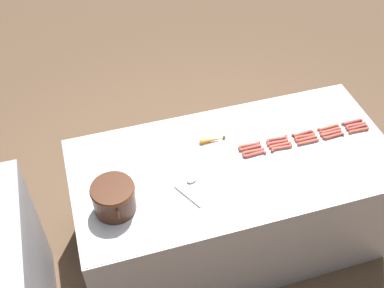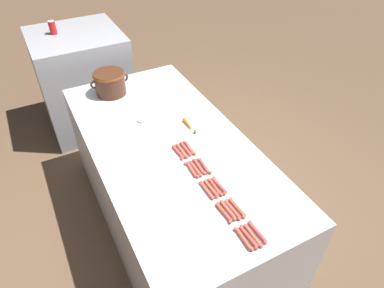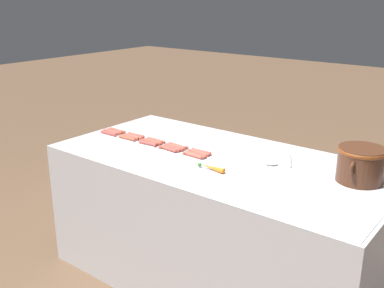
{
  "view_description": "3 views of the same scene",
  "coord_description": "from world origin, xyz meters",
  "px_view_note": "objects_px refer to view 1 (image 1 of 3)",
  "views": [
    {
      "loc": [
        -1.9,
        0.86,
        3.12
      ],
      "look_at": [
        0.13,
        0.24,
        0.94
      ],
      "focal_mm": 45.04,
      "sensor_mm": 36.0,
      "label": 1
    },
    {
      "loc": [
        -0.7,
        -1.68,
        2.34
      ],
      "look_at": [
        0.12,
        -0.12,
        0.88
      ],
      "focal_mm": 32.17,
      "sensor_mm": 36.0,
      "label": 2
    },
    {
      "loc": [
        2.17,
        1.47,
        1.81
      ],
      "look_at": [
        0.03,
        -0.19,
        0.91
      ],
      "focal_mm": 42.75,
      "sensor_mm": 36.0,
      "label": 3
    }
  ],
  "objects_px": {
    "hot_dog_7": "(306,139)",
    "serving_spoon": "(190,185)",
    "hot_dog_12": "(305,136)",
    "carrot": "(213,140)",
    "hot_dog_16": "(328,128)",
    "bean_pot": "(114,197)",
    "hot_dog_3": "(282,148)",
    "hot_dog_19": "(249,145)",
    "hot_dog_9": "(253,151)",
    "hot_dog_0": "(359,130)",
    "hot_dog_18": "(277,139)",
    "hot_dog_10": "(355,125)",
    "hot_dog_1": "(333,136)",
    "hot_dog_11": "(330,131)",
    "hot_dog_5": "(357,127)",
    "hot_dog_17": "(303,133)",
    "hot_dog_13": "(278,142)",
    "hot_dog_14": "(250,148)",
    "hot_dog_4": "(255,154)",
    "hot_dog_15": "(352,122)",
    "hot_dog_8": "(280,145)",
    "hot_dog_2": "(308,142)",
    "hot_dog_6": "(331,133)"
  },
  "relations": [
    {
      "from": "hot_dog_7",
      "to": "serving_spoon",
      "type": "relative_size",
      "value": 0.62
    },
    {
      "from": "hot_dog_12",
      "to": "carrot",
      "type": "relative_size",
      "value": 0.88
    },
    {
      "from": "hot_dog_16",
      "to": "bean_pot",
      "type": "distance_m",
      "value": 1.52
    },
    {
      "from": "hot_dog_3",
      "to": "hot_dog_19",
      "type": "relative_size",
      "value": 1.0
    },
    {
      "from": "hot_dog_9",
      "to": "hot_dog_16",
      "type": "bearing_deg",
      "value": -84.05
    },
    {
      "from": "hot_dog_0",
      "to": "carrot",
      "type": "xyz_separation_m",
      "value": [
        0.19,
        0.97,
        0.0
      ]
    },
    {
      "from": "hot_dog_18",
      "to": "hot_dog_10",
      "type": "bearing_deg",
      "value": -93.13
    },
    {
      "from": "hot_dog_1",
      "to": "hot_dog_7",
      "type": "xyz_separation_m",
      "value": [
        0.03,
        0.19,
        0.0
      ]
    },
    {
      "from": "bean_pot",
      "to": "carrot",
      "type": "relative_size",
      "value": 1.73
    },
    {
      "from": "hot_dog_11",
      "to": "hot_dog_3",
      "type": "bearing_deg",
      "value": 97.94
    },
    {
      "from": "hot_dog_10",
      "to": "carrot",
      "type": "relative_size",
      "value": 0.88
    },
    {
      "from": "hot_dog_18",
      "to": "hot_dog_5",
      "type": "bearing_deg",
      "value": -95.56
    },
    {
      "from": "hot_dog_5",
      "to": "hot_dog_17",
      "type": "relative_size",
      "value": 1.0
    },
    {
      "from": "hot_dog_13",
      "to": "hot_dog_5",
      "type": "bearing_deg",
      "value": -92.43
    },
    {
      "from": "carrot",
      "to": "hot_dog_16",
      "type": "bearing_deg",
      "value": -97.96
    },
    {
      "from": "hot_dog_14",
      "to": "hot_dog_13",
      "type": "bearing_deg",
      "value": -91.1
    },
    {
      "from": "serving_spoon",
      "to": "hot_dog_14",
      "type": "bearing_deg",
      "value": -68.18
    },
    {
      "from": "hot_dog_4",
      "to": "carrot",
      "type": "height_order",
      "value": "carrot"
    },
    {
      "from": "hot_dog_11",
      "to": "hot_dog_15",
      "type": "height_order",
      "value": "same"
    },
    {
      "from": "hot_dog_9",
      "to": "hot_dog_18",
      "type": "height_order",
      "value": "same"
    },
    {
      "from": "hot_dog_11",
      "to": "bean_pot",
      "type": "bearing_deg",
      "value": 98.09
    },
    {
      "from": "hot_dog_1",
      "to": "hot_dog_4",
      "type": "xyz_separation_m",
      "value": [
        -0.0,
        0.57,
        0.0
      ]
    },
    {
      "from": "hot_dog_13",
      "to": "hot_dog_19",
      "type": "relative_size",
      "value": 1.0
    },
    {
      "from": "serving_spoon",
      "to": "carrot",
      "type": "bearing_deg",
      "value": -38.27
    },
    {
      "from": "carrot",
      "to": "hot_dog_5",
      "type": "bearing_deg",
      "value": -99.58
    },
    {
      "from": "hot_dog_8",
      "to": "hot_dog_15",
      "type": "height_order",
      "value": "same"
    },
    {
      "from": "bean_pot",
      "to": "hot_dog_16",
      "type": "bearing_deg",
      "value": -80.78
    },
    {
      "from": "hot_dog_0",
      "to": "hot_dog_19",
      "type": "xyz_separation_m",
      "value": [
        0.08,
        0.76,
        0.0
      ]
    },
    {
      "from": "serving_spoon",
      "to": "hot_dog_2",
      "type": "bearing_deg",
      "value": -81.56
    },
    {
      "from": "hot_dog_7",
      "to": "hot_dog_13",
      "type": "relative_size",
      "value": 1.0
    },
    {
      "from": "serving_spoon",
      "to": "hot_dog_7",
      "type": "bearing_deg",
      "value": -79.63
    },
    {
      "from": "hot_dog_8",
      "to": "hot_dog_19",
      "type": "xyz_separation_m",
      "value": [
        0.06,
        0.19,
        0.0
      ]
    },
    {
      "from": "hot_dog_17",
      "to": "carrot",
      "type": "relative_size",
      "value": 0.87
    },
    {
      "from": "hot_dog_4",
      "to": "hot_dog_12",
      "type": "distance_m",
      "value": 0.38
    },
    {
      "from": "hot_dog_0",
      "to": "hot_dog_13",
      "type": "relative_size",
      "value": 1.0
    },
    {
      "from": "hot_dog_1",
      "to": "hot_dog_18",
      "type": "relative_size",
      "value": 1.0
    },
    {
      "from": "hot_dog_7",
      "to": "hot_dog_19",
      "type": "distance_m",
      "value": 0.39
    },
    {
      "from": "hot_dog_4",
      "to": "hot_dog_19",
      "type": "xyz_separation_m",
      "value": [
        0.09,
        0.0,
        0.0
      ]
    },
    {
      "from": "hot_dog_7",
      "to": "hot_dog_9",
      "type": "xyz_separation_m",
      "value": [
        -0.0,
        0.38,
        0.0
      ]
    },
    {
      "from": "hot_dog_5",
      "to": "hot_dog_6",
      "type": "relative_size",
      "value": 1.0
    },
    {
      "from": "hot_dog_4",
      "to": "hot_dog_19",
      "type": "height_order",
      "value": "same"
    },
    {
      "from": "hot_dog_1",
      "to": "hot_dog_14",
      "type": "xyz_separation_m",
      "value": [
        0.06,
        0.57,
        0.0
      ]
    },
    {
      "from": "hot_dog_3",
      "to": "hot_dog_0",
      "type": "bearing_deg",
      "value": -90.05
    },
    {
      "from": "hot_dog_0",
      "to": "hot_dog_14",
      "type": "bearing_deg",
      "value": 85.67
    },
    {
      "from": "hot_dog_9",
      "to": "hot_dog_7",
      "type": "bearing_deg",
      "value": -89.53
    },
    {
      "from": "hot_dog_4",
      "to": "hot_dog_9",
      "type": "distance_m",
      "value": 0.03
    },
    {
      "from": "hot_dog_19",
      "to": "hot_dog_18",
      "type": "bearing_deg",
      "value": -89.84
    },
    {
      "from": "hot_dog_0",
      "to": "hot_dog_13",
      "type": "bearing_deg",
      "value": 84.6
    },
    {
      "from": "hot_dog_15",
      "to": "hot_dog_17",
      "type": "xyz_separation_m",
      "value": [
        -0.0,
        0.37,
        0.0
      ]
    },
    {
      "from": "hot_dog_6",
      "to": "hot_dog_4",
      "type": "bearing_deg",
      "value": 93.23
    }
  ]
}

